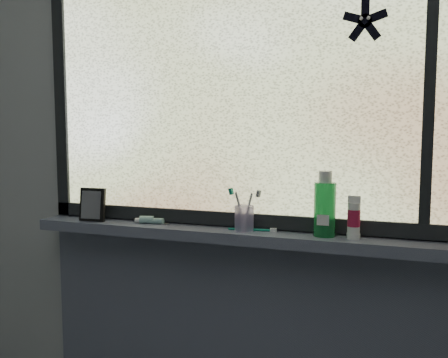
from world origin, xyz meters
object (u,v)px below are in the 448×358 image
object	(u,v)px
toothbrush_cup	(244,218)
cream_tube	(354,216)
mouthwash_bottle	(325,204)
vanity_mirror	(93,205)

from	to	relation	value
toothbrush_cup	cream_tube	bearing A→B (deg)	-0.46
mouthwash_bottle	cream_tube	size ratio (longest dim) A/B	1.79
vanity_mirror	mouthwash_bottle	xyz separation A→B (m)	(0.89, 0.03, 0.04)
toothbrush_cup	cream_tube	world-z (taller)	cream_tube
toothbrush_cup	mouthwash_bottle	bearing A→B (deg)	1.58
vanity_mirror	cream_tube	world-z (taller)	vanity_mirror
vanity_mirror	toothbrush_cup	xyz separation A→B (m)	(0.61, 0.02, -0.02)
mouthwash_bottle	cream_tube	world-z (taller)	mouthwash_bottle
toothbrush_cup	mouthwash_bottle	distance (m)	0.29
toothbrush_cup	mouthwash_bottle	size ratio (longest dim) A/B	0.49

